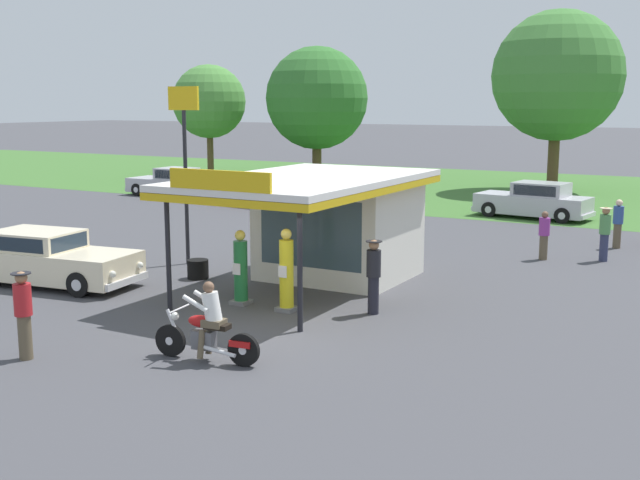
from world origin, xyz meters
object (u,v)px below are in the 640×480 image
(featured_classic_sedan, at_px, (46,259))
(roadside_pole_sign, at_px, (185,146))
(motorcycle_with_rider, at_px, (208,329))
(bystander_strolling_foreground, at_px, (23,312))
(parked_car_back_row_right, at_px, (172,183))
(bystander_standing_back_lot, at_px, (374,274))
(parked_car_back_row_left, at_px, (534,201))
(parked_car_back_row_centre_left, at_px, (257,192))
(bystander_chatting_near_pumps, at_px, (605,232))
(gas_pump_offside, at_px, (286,274))
(bystander_admiring_sedan, at_px, (618,223))
(gas_pump_nearside, at_px, (241,271))
(bystander_leaning_by_kiosk, at_px, (544,234))
(spare_tire_stack, at_px, (198,269))

(featured_classic_sedan, height_order, roadside_pole_sign, roadside_pole_sign)
(motorcycle_with_rider, distance_m, bystander_strolling_foreground, 3.57)
(parked_car_back_row_right, bearing_deg, bystander_standing_back_lot, -39.75)
(motorcycle_with_rider, xyz_separation_m, parked_car_back_row_left, (0.69, 22.07, 0.06))
(parked_car_back_row_centre_left, height_order, bystander_chatting_near_pumps, bystander_chatting_near_pumps)
(gas_pump_offside, relative_size, bystander_admiring_sedan, 1.19)
(bystander_standing_back_lot, bearing_deg, gas_pump_nearside, -166.60)
(gas_pump_nearside, relative_size, parked_car_back_row_centre_left, 0.35)
(gas_pump_offside, xyz_separation_m, parked_car_back_row_centre_left, (-11.49, 15.97, -0.25))
(parked_car_back_row_left, height_order, roadside_pole_sign, roadside_pole_sign)
(roadside_pole_sign, bearing_deg, bystander_standing_back_lot, -18.33)
(featured_classic_sedan, height_order, bystander_leaning_by_kiosk, bystander_leaning_by_kiosk)
(parked_car_back_row_centre_left, distance_m, roadside_pole_sign, 14.34)
(roadside_pole_sign, relative_size, spare_tire_stack, 8.97)
(gas_pump_nearside, relative_size, bystander_strolling_foreground, 1.07)
(gas_pump_offside, height_order, parked_car_back_row_right, gas_pump_offside)
(bystander_leaning_by_kiosk, height_order, bystander_strolling_foreground, bystander_strolling_foreground)
(parked_car_back_row_right, relative_size, bystander_admiring_sedan, 2.96)
(roadside_pole_sign, bearing_deg, spare_tire_stack, -44.04)
(gas_pump_nearside, bearing_deg, parked_car_back_row_left, 81.77)
(gas_pump_nearside, distance_m, parked_car_back_row_centre_left, 18.94)
(motorcycle_with_rider, bearing_deg, featured_classic_sedan, 158.53)
(bystander_standing_back_lot, height_order, roadside_pole_sign, roadside_pole_sign)
(spare_tire_stack, bearing_deg, featured_classic_sedan, -141.37)
(motorcycle_with_rider, xyz_separation_m, bystander_admiring_sedan, (4.95, 16.35, 0.23))
(motorcycle_with_rider, height_order, parked_car_back_row_right, motorcycle_with_rider)
(bystander_strolling_foreground, bearing_deg, bystander_leaning_by_kiosk, 66.51)
(motorcycle_with_rider, relative_size, featured_classic_sedan, 0.41)
(parked_car_back_row_right, distance_m, parked_car_back_row_centre_left, 6.12)
(parked_car_back_row_right, bearing_deg, bystander_admiring_sedan, -11.02)
(featured_classic_sedan, distance_m, bystander_admiring_sedan, 18.43)
(spare_tire_stack, bearing_deg, gas_pump_offside, -23.57)
(parked_car_back_row_right, xyz_separation_m, spare_tire_stack, (13.51, -15.20, -0.41))
(parked_car_back_row_left, bearing_deg, featured_classic_sedan, -114.20)
(featured_classic_sedan, distance_m, parked_car_back_row_left, 20.82)
(parked_car_back_row_right, xyz_separation_m, bystander_strolling_foreground, (14.98, -22.46, 0.26))
(parked_car_back_row_centre_left, bearing_deg, parked_car_back_row_right, 170.79)
(parked_car_back_row_centre_left, height_order, bystander_leaning_by_kiosk, bystander_leaning_by_kiosk)
(featured_classic_sedan, xyz_separation_m, bystander_admiring_sedan, (12.80, 13.26, 0.20))
(bystander_admiring_sedan, bearing_deg, featured_classic_sedan, -133.99)
(gas_pump_offside, height_order, motorcycle_with_rider, gas_pump_offside)
(featured_classic_sedan, bearing_deg, gas_pump_offside, 6.38)
(parked_car_back_row_left, distance_m, parked_car_back_row_centre_left, 12.99)
(gas_pump_offside, height_order, bystander_chatting_near_pumps, gas_pump_offside)
(parked_car_back_row_centre_left, relative_size, bystander_admiring_sedan, 3.14)
(motorcycle_with_rider, distance_m, parked_car_back_row_left, 22.09)
(bystander_admiring_sedan, height_order, roadside_pole_sign, roadside_pole_sign)
(motorcycle_with_rider, bearing_deg, spare_tire_stack, 129.42)
(gas_pump_offside, distance_m, parked_car_back_row_centre_left, 19.68)
(bystander_standing_back_lot, bearing_deg, parked_car_back_row_centre_left, 131.42)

